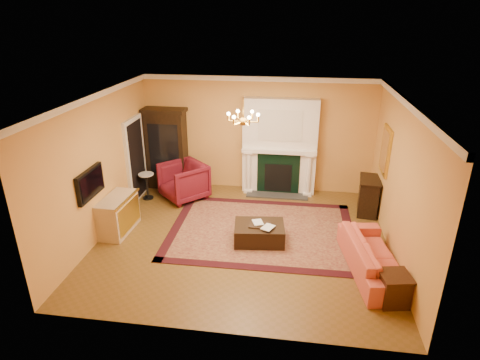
% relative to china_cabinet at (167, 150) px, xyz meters
% --- Properties ---
extents(floor, '(6.00, 5.50, 0.02)m').
position_rel_china_cabinet_xyz_m(floor, '(2.40, -2.49, -1.05)').
color(floor, brown).
rests_on(floor, ground).
extents(ceiling, '(6.00, 5.50, 0.02)m').
position_rel_china_cabinet_xyz_m(ceiling, '(2.40, -2.49, 1.97)').
color(ceiling, white).
rests_on(ceiling, wall_back).
extents(wall_back, '(6.00, 0.02, 3.00)m').
position_rel_china_cabinet_xyz_m(wall_back, '(2.40, 0.27, 0.46)').
color(wall_back, gold).
rests_on(wall_back, floor).
extents(wall_front, '(6.00, 0.02, 3.00)m').
position_rel_china_cabinet_xyz_m(wall_front, '(2.40, -5.25, 0.46)').
color(wall_front, gold).
rests_on(wall_front, floor).
extents(wall_left, '(0.02, 5.50, 3.00)m').
position_rel_china_cabinet_xyz_m(wall_left, '(-0.61, -2.49, 0.46)').
color(wall_left, gold).
rests_on(wall_left, floor).
extents(wall_right, '(0.02, 5.50, 3.00)m').
position_rel_china_cabinet_xyz_m(wall_right, '(5.41, -2.49, 0.46)').
color(wall_right, gold).
rests_on(wall_right, floor).
extents(fireplace, '(1.90, 0.70, 2.50)m').
position_rel_china_cabinet_xyz_m(fireplace, '(3.00, 0.08, 0.16)').
color(fireplace, white).
rests_on(fireplace, wall_back).
extents(crown_molding, '(6.00, 5.50, 0.12)m').
position_rel_china_cabinet_xyz_m(crown_molding, '(2.40, -1.53, 1.90)').
color(crown_molding, white).
rests_on(crown_molding, ceiling).
extents(doorway, '(0.08, 1.05, 2.10)m').
position_rel_china_cabinet_xyz_m(doorway, '(-0.55, -0.79, 0.01)').
color(doorway, silver).
rests_on(doorway, wall_left).
extents(tv_panel, '(0.09, 0.95, 0.58)m').
position_rel_china_cabinet_xyz_m(tv_panel, '(-0.55, -3.09, 0.31)').
color(tv_panel, black).
rests_on(tv_panel, wall_left).
extents(gilt_mirror, '(0.06, 0.76, 1.05)m').
position_rel_china_cabinet_xyz_m(gilt_mirror, '(5.37, -1.09, 0.61)').
color(gilt_mirror, gold).
rests_on(gilt_mirror, wall_right).
extents(chandelier, '(0.63, 0.55, 0.53)m').
position_rel_china_cabinet_xyz_m(chandelier, '(2.40, -2.49, 1.57)').
color(chandelier, '#B78A32').
rests_on(chandelier, ceiling).
extents(oriental_rug, '(4.05, 3.05, 0.02)m').
position_rel_china_cabinet_xyz_m(oriental_rug, '(2.77, -2.11, -1.03)').
color(oriental_rug, '#4F1016').
rests_on(oriental_rug, floor).
extents(china_cabinet, '(1.05, 0.50, 2.08)m').
position_rel_china_cabinet_xyz_m(china_cabinet, '(0.00, 0.00, 0.00)').
color(china_cabinet, black).
rests_on(china_cabinet, floor).
extents(wingback_armchair, '(1.38, 1.38, 1.04)m').
position_rel_china_cabinet_xyz_m(wingback_armchair, '(0.63, -0.70, -0.52)').
color(wingback_armchair, maroon).
rests_on(wingback_armchair, floor).
extents(pedestal_table, '(0.38, 0.38, 0.69)m').
position_rel_china_cabinet_xyz_m(pedestal_table, '(-0.30, -0.86, -0.64)').
color(pedestal_table, black).
rests_on(pedestal_table, floor).
extents(commode, '(0.56, 1.10, 0.80)m').
position_rel_china_cabinet_xyz_m(commode, '(-0.33, -2.55, -0.64)').
color(commode, '#C9B393').
rests_on(commode, floor).
extents(coral_sofa, '(0.94, 2.20, 0.83)m').
position_rel_china_cabinet_xyz_m(coral_sofa, '(4.94, -3.29, -0.62)').
color(coral_sofa, '#BD473C').
rests_on(coral_sofa, floor).
extents(end_table, '(0.52, 0.52, 0.52)m').
position_rel_china_cabinet_xyz_m(end_table, '(5.12, -4.15, -0.78)').
color(end_table, '#331C0D').
rests_on(end_table, floor).
extents(console_table, '(0.53, 0.81, 0.84)m').
position_rel_china_cabinet_xyz_m(console_table, '(5.18, -0.87, -0.62)').
color(console_table, black).
rests_on(console_table, floor).
extents(leather_ottoman, '(1.10, 0.85, 0.38)m').
position_rel_china_cabinet_xyz_m(leather_ottoman, '(2.75, -2.56, -0.83)').
color(leather_ottoman, black).
rests_on(leather_ottoman, oriental_rug).
extents(ottoman_tray, '(0.43, 0.34, 0.03)m').
position_rel_china_cabinet_xyz_m(ottoman_tray, '(2.76, -2.58, -0.63)').
color(ottoman_tray, black).
rests_on(ottoman_tray, leather_ottoman).
extents(book_a, '(0.20, 0.09, 0.27)m').
position_rel_china_cabinet_xyz_m(book_a, '(2.62, -2.57, -0.48)').
color(book_a, gray).
rests_on(book_a, ottoman_tray).
extents(book_b, '(0.20, 0.11, 0.29)m').
position_rel_china_cabinet_xyz_m(book_b, '(2.85, -2.67, -0.47)').
color(book_b, gray).
rests_on(book_b, ottoman_tray).
extents(topiary_left, '(0.16, 0.16, 0.44)m').
position_rel_china_cabinet_xyz_m(topiary_left, '(2.32, 0.04, 0.43)').
color(topiary_left, gray).
rests_on(topiary_left, fireplace).
extents(topiary_right, '(0.18, 0.18, 0.48)m').
position_rel_china_cabinet_xyz_m(topiary_right, '(3.70, 0.04, 0.46)').
color(topiary_right, gray).
rests_on(topiary_right, fireplace).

